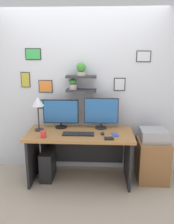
% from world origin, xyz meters
% --- Properties ---
extents(ground_plane, '(8.00, 8.00, 0.00)m').
position_xyz_m(ground_plane, '(0.00, 0.00, 0.00)').
color(ground_plane, tan).
extents(back_wall_assembly, '(4.40, 0.24, 2.70)m').
position_xyz_m(back_wall_assembly, '(-0.00, 0.44, 1.35)').
color(back_wall_assembly, silver).
rests_on(back_wall_assembly, ground).
extents(desk, '(1.52, 0.68, 0.75)m').
position_xyz_m(desk, '(0.00, 0.05, 0.54)').
color(desk, '#9E6B38').
rests_on(desk, ground).
extents(monitor_left, '(0.53, 0.18, 0.43)m').
position_xyz_m(monitor_left, '(-0.30, 0.22, 0.98)').
color(monitor_left, black).
rests_on(monitor_left, desk).
extents(monitor_right, '(0.51, 0.18, 0.46)m').
position_xyz_m(monitor_right, '(0.30, 0.22, 1.00)').
color(monitor_right, black).
rests_on(monitor_right, desk).
extents(keyboard, '(0.44, 0.14, 0.02)m').
position_xyz_m(keyboard, '(-0.02, -0.09, 0.76)').
color(keyboard, black).
rests_on(keyboard, desk).
extents(computer_mouse, '(0.06, 0.09, 0.03)m').
position_xyz_m(computer_mouse, '(0.32, -0.06, 0.77)').
color(computer_mouse, black).
rests_on(computer_mouse, desk).
extents(desk_lamp, '(0.18, 0.18, 0.51)m').
position_xyz_m(desk_lamp, '(-0.61, 0.07, 1.15)').
color(desk_lamp, '#2D2D33').
rests_on(desk_lamp, desk).
extents(cell_phone, '(0.11, 0.15, 0.01)m').
position_xyz_m(cell_phone, '(0.50, -0.08, 0.76)').
color(cell_phone, blue).
rests_on(cell_phone, desk).
extents(coffee_mug, '(0.08, 0.08, 0.09)m').
position_xyz_m(coffee_mug, '(-0.48, -0.22, 0.80)').
color(coffee_mug, red).
rests_on(coffee_mug, desk).
extents(scissors_tray, '(0.13, 0.09, 0.02)m').
position_xyz_m(scissors_tray, '(0.41, -0.24, 0.76)').
color(scissors_tray, black).
rests_on(scissors_tray, desk).
extents(drawer_cabinet, '(0.44, 0.50, 0.62)m').
position_xyz_m(drawer_cabinet, '(1.07, 0.08, 0.31)').
color(drawer_cabinet, brown).
rests_on(drawer_cabinet, ground).
extents(printer, '(0.38, 0.34, 0.17)m').
position_xyz_m(printer, '(1.07, 0.08, 0.70)').
color(printer, '#9E9EA3').
rests_on(printer, drawer_cabinet).
extents(computer_tower_left, '(0.18, 0.40, 0.44)m').
position_xyz_m(computer_tower_left, '(-0.49, 0.03, 0.22)').
color(computer_tower_left, black).
rests_on(computer_tower_left, ground).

